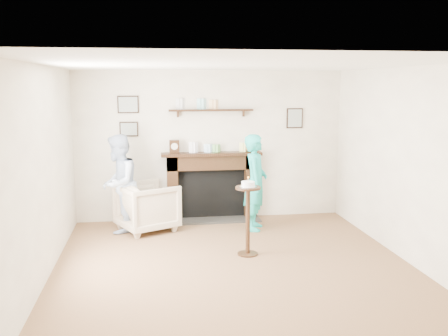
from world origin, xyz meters
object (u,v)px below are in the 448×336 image
at_px(woman, 255,229).
at_px(man, 120,231).
at_px(armchair, 148,230).
at_px(pedestal_table, 248,207).

bearing_deg(woman, man, 100.45).
xyz_separation_m(armchair, woman, (1.69, -0.19, 0.00)).
distance_m(man, pedestal_table, 2.32).
bearing_deg(pedestal_table, man, 142.35).
relative_size(armchair, woman, 0.55).
bearing_deg(man, woman, 97.19).
distance_m(armchair, pedestal_table, 2.02).
xyz_separation_m(man, woman, (2.12, -0.19, 0.00)).
bearing_deg(man, pedestal_table, 64.75).
height_order(armchair, woman, woman).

